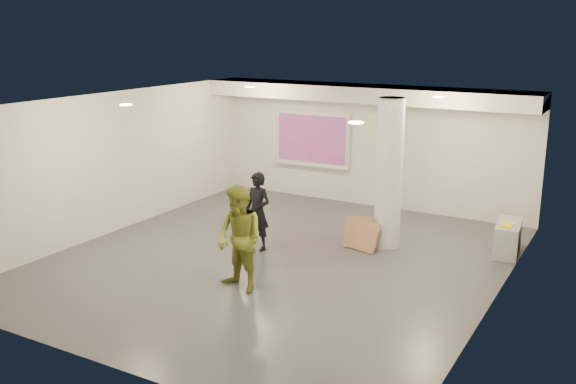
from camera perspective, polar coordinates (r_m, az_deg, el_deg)
The scene contains 20 objects.
floor at distance 12.29m, azimuth -0.93°, elevation -6.06°, with size 8.00×9.00×0.01m, color #3B3D42.
ceiling at distance 11.59m, azimuth -0.99°, elevation 7.98°, with size 8.00×9.00×0.01m, color silver.
wall_back at distance 15.81m, azimuth 7.38°, elevation 4.10°, with size 8.00×0.01×3.00m, color silver.
wall_front at distance 8.45m, azimuth -16.72°, elevation -5.56°, with size 8.00×0.01×3.00m, color silver.
wall_left at distance 14.26m, azimuth -14.96°, elevation 2.60°, with size 0.01×9.00×3.00m, color silver.
wall_right at distance 10.47m, azimuth 18.28°, elevation -1.84°, with size 0.01×9.00×3.00m, color silver.
soffit_band at distance 15.12m, azimuth 6.74°, elevation 8.71°, with size 8.00×1.10×0.36m, color silver.
downlight_nw at distance 14.86m, azimuth -3.42°, elevation 9.30°, with size 0.22×0.22×0.02m, color #FFE197.
downlight_ne at distance 13.01m, azimuth 13.25°, elevation 8.22°, with size 0.22×0.22×0.02m, color #FFE197.
downlight_sw at distance 11.72m, azimuth -14.20°, elevation 7.52°, with size 0.22×0.22×0.02m, color #FFE197.
downlight_se at distance 9.27m, azimuth 6.07°, elevation 6.15°, with size 0.22×0.22×0.02m, color #FFE197.
column at distance 12.81m, azimuth 8.97°, elevation 1.61°, with size 0.52×0.52×3.00m, color silver.
projection_screen at distance 16.42m, azimuth 2.14°, elevation 4.69°, with size 2.10×0.13×1.42m.
credenza at distance 13.25m, azimuth 18.95°, elevation -3.90°, with size 0.45×1.07×0.62m, color #95979A.
papers_stack at distance 13.05m, azimuth 19.03°, elevation -2.70°, with size 0.24×0.31×0.02m, color silver.
postit_pad at distance 12.93m, azimuth 18.86°, elevation -2.83°, with size 0.21×0.29×0.03m, color #DCE30B.
cardboard_back at distance 12.96m, azimuth 6.33°, elevation -3.57°, with size 0.59×0.05×0.64m, color #A2724D.
cardboard_front at distance 12.80m, azimuth 6.92°, elevation -3.93°, with size 0.55×0.05×0.60m, color #A2724D.
woman at distance 12.66m, azimuth -2.71°, elevation -1.74°, with size 0.57×0.37×1.56m, color black.
man at distance 10.67m, azimuth -4.32°, elevation -4.20°, with size 0.87×0.68×1.80m, color olive.
Camera 1 is at (5.86, -9.91, 4.30)m, focal length 40.00 mm.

